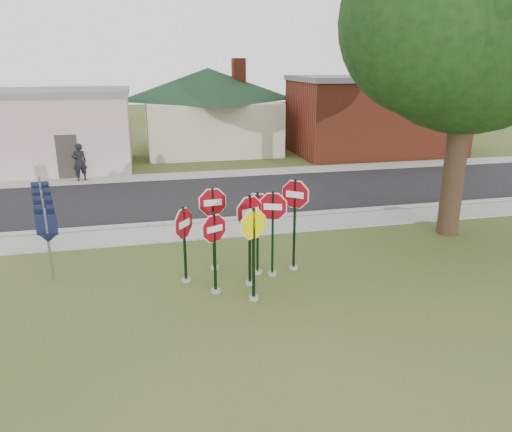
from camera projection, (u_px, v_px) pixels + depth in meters
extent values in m
plane|color=#35491B|center=(256.00, 302.00, 12.13)|extent=(120.00, 120.00, 0.00)
cube|color=gray|center=(220.00, 230.00, 17.23)|extent=(60.00, 1.60, 0.06)
cube|color=black|center=(203.00, 197.00, 21.42)|extent=(60.00, 7.00, 0.04)
cube|color=gray|center=(192.00, 176.00, 25.41)|extent=(60.00, 1.60, 0.06)
cube|color=gray|center=(216.00, 220.00, 18.15)|extent=(60.00, 0.20, 0.14)
cylinder|color=gray|center=(250.00, 283.00, 13.11)|extent=(0.24, 0.24, 0.08)
cube|color=black|center=(250.00, 241.00, 12.76)|extent=(0.08, 0.07, 2.44)
cylinder|color=white|center=(250.00, 212.00, 12.53)|extent=(1.01, 0.48, 1.10)
cylinder|color=maroon|center=(250.00, 212.00, 12.53)|extent=(0.94, 0.45, 1.02)
cube|color=white|center=(250.00, 212.00, 12.53)|extent=(0.47, 0.22, 0.18)
cylinder|color=gray|center=(254.00, 298.00, 12.27)|extent=(0.24, 0.24, 0.08)
cube|color=black|center=(254.00, 255.00, 11.94)|extent=(0.08, 0.07, 2.35)
cylinder|color=white|center=(254.00, 225.00, 11.71)|extent=(0.93, 0.43, 1.02)
cylinder|color=#EFD700|center=(254.00, 225.00, 11.71)|extent=(0.87, 0.40, 0.94)
cylinder|color=gray|center=(216.00, 291.00, 12.65)|extent=(0.24, 0.24, 0.08)
cube|color=black|center=(215.00, 254.00, 12.35)|extent=(0.08, 0.07, 2.10)
cylinder|color=white|center=(214.00, 229.00, 12.16)|extent=(0.88, 0.46, 0.98)
cylinder|color=maroon|center=(214.00, 229.00, 12.16)|extent=(0.82, 0.43, 0.91)
cube|color=white|center=(214.00, 229.00, 12.16)|extent=(0.41, 0.21, 0.16)
cylinder|color=gray|center=(272.00, 273.00, 13.67)|extent=(0.24, 0.24, 0.08)
cube|color=black|center=(273.00, 234.00, 13.33)|extent=(0.07, 0.07, 2.38)
cylinder|color=white|center=(273.00, 207.00, 13.11)|extent=(0.99, 0.38, 1.05)
cylinder|color=maroon|center=(273.00, 207.00, 13.11)|extent=(0.92, 0.36, 0.97)
cube|color=white|center=(273.00, 207.00, 13.11)|extent=(0.46, 0.18, 0.17)
cylinder|color=gray|center=(258.00, 272.00, 13.79)|extent=(0.24, 0.24, 0.08)
cube|color=black|center=(258.00, 233.00, 13.45)|extent=(0.07, 0.07, 2.33)
cylinder|color=white|center=(258.00, 207.00, 13.23)|extent=(0.96, 0.43, 1.04)
cylinder|color=maroon|center=(258.00, 207.00, 13.23)|extent=(0.89, 0.40, 0.96)
cube|color=white|center=(258.00, 207.00, 13.23)|extent=(0.44, 0.20, 0.17)
cylinder|color=gray|center=(214.00, 268.00, 14.06)|extent=(0.24, 0.24, 0.08)
cube|color=black|center=(213.00, 229.00, 13.71)|extent=(0.07, 0.06, 2.39)
cylinder|color=white|center=(213.00, 202.00, 13.49)|extent=(1.08, 0.16, 1.08)
cylinder|color=maroon|center=(213.00, 202.00, 13.49)|extent=(1.00, 0.15, 1.00)
cube|color=white|center=(213.00, 202.00, 13.49)|extent=(0.50, 0.07, 0.17)
cylinder|color=gray|center=(293.00, 268.00, 14.06)|extent=(0.24, 0.24, 0.08)
cube|color=black|center=(294.00, 225.00, 13.69)|extent=(0.08, 0.08, 2.61)
cylinder|color=white|center=(295.00, 194.00, 13.43)|extent=(0.85, 0.70, 1.09)
cylinder|color=maroon|center=(295.00, 194.00, 13.43)|extent=(0.79, 0.66, 1.01)
cube|color=white|center=(295.00, 194.00, 13.43)|extent=(0.39, 0.33, 0.17)
cylinder|color=gray|center=(186.00, 280.00, 13.27)|extent=(0.24, 0.24, 0.08)
cube|color=black|center=(185.00, 245.00, 12.98)|extent=(0.08, 0.08, 2.07)
cylinder|color=white|center=(184.00, 223.00, 12.80)|extent=(0.69, 0.92, 1.13)
cylinder|color=maroon|center=(184.00, 223.00, 12.80)|extent=(0.65, 0.85, 1.05)
cube|color=white|center=(184.00, 223.00, 12.80)|extent=(0.32, 0.42, 0.18)
cube|color=#59595E|center=(49.00, 245.00, 13.07)|extent=(0.05, 0.05, 2.00)
cube|color=black|center=(46.00, 225.00, 12.90)|extent=(0.55, 0.13, 0.55)
cone|color=black|center=(48.00, 238.00, 13.01)|extent=(0.65, 0.65, 0.25)
cube|color=#59595E|center=(47.00, 233.00, 13.95)|extent=(0.05, 0.05, 2.00)
cube|color=black|center=(45.00, 215.00, 13.79)|extent=(0.55, 0.09, 0.55)
cone|color=black|center=(46.00, 227.00, 13.89)|extent=(0.62, 0.62, 0.25)
cube|color=#59595E|center=(45.00, 223.00, 14.84)|extent=(0.05, 0.05, 2.00)
cube|color=black|center=(43.00, 205.00, 14.68)|extent=(0.55, 0.05, 0.55)
cone|color=black|center=(45.00, 217.00, 14.78)|extent=(0.58, 0.58, 0.25)
cube|color=#59595E|center=(44.00, 214.00, 15.73)|extent=(0.05, 0.05, 2.00)
cube|color=black|center=(42.00, 197.00, 15.56)|extent=(0.55, 0.05, 0.55)
cone|color=black|center=(43.00, 208.00, 15.67)|extent=(0.58, 0.58, 0.25)
cube|color=#59595E|center=(43.00, 206.00, 16.61)|extent=(0.05, 0.05, 2.00)
cube|color=black|center=(40.00, 190.00, 16.45)|extent=(0.55, 0.09, 0.55)
cone|color=black|center=(42.00, 200.00, 16.55)|extent=(0.62, 0.62, 0.25)
cube|color=beige|center=(13.00, 133.00, 26.31)|extent=(12.00, 6.00, 4.00)
cube|color=slate|center=(7.00, 93.00, 25.70)|extent=(12.20, 6.20, 0.30)
cube|color=#332D28|center=(68.00, 157.00, 24.46)|extent=(1.00, 0.10, 2.20)
cube|color=beige|center=(209.00, 125.00, 32.54)|extent=(8.00, 8.00, 3.20)
pyramid|color=black|center=(208.00, 68.00, 31.47)|extent=(11.60, 11.60, 2.00)
cube|color=maroon|center=(239.00, 71.00, 31.97)|extent=(0.80, 0.80, 1.60)
cube|color=maroon|center=(375.00, 117.00, 31.27)|extent=(10.00, 6.00, 4.50)
cube|color=slate|center=(378.00, 78.00, 30.57)|extent=(10.20, 6.20, 0.30)
cube|color=white|center=(366.00, 117.00, 27.99)|extent=(2.00, 0.08, 0.90)
cylinder|color=black|center=(456.00, 154.00, 16.21)|extent=(0.70, 0.70, 5.42)
sphere|color=black|center=(473.00, 14.00, 14.94)|extent=(7.17, 7.17, 7.17)
cylinder|color=black|center=(447.00, 108.00, 40.49)|extent=(0.50, 0.50, 4.00)
sphere|color=black|center=(452.00, 61.00, 39.42)|extent=(5.60, 5.60, 5.60)
imported|color=black|center=(80.00, 162.00, 23.96)|extent=(0.77, 0.63, 1.81)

